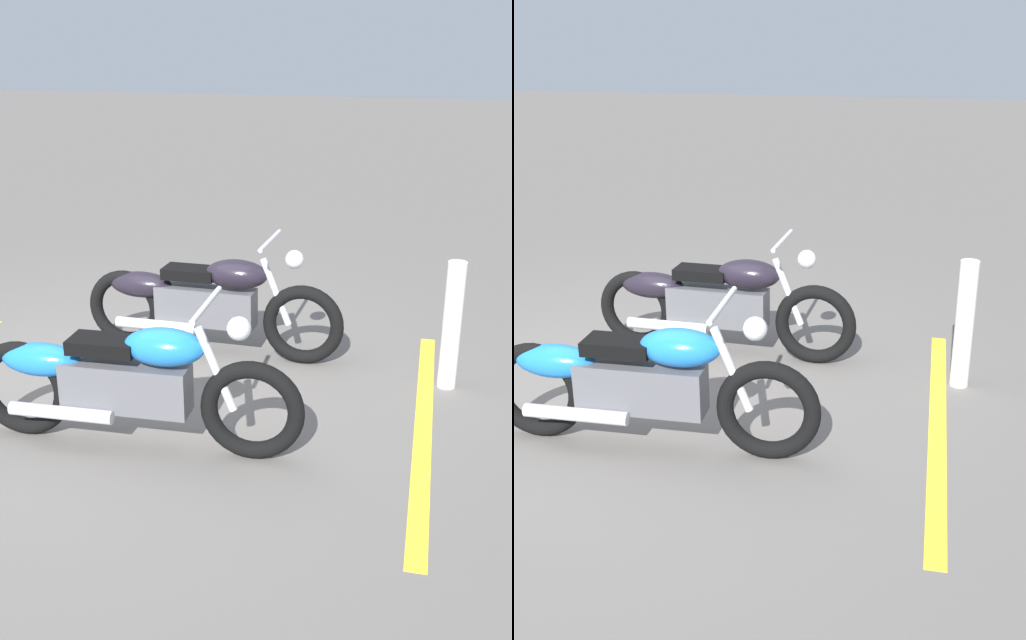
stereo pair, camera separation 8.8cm
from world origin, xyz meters
The scene contains 5 objects.
ground_plane centered at (0.00, 0.00, 0.00)m, with size 60.00×60.00×0.00m, color #66605B.
motorcycle_bright_foreground centered at (0.53, -0.81, 0.46)m, with size 2.23×0.62×1.04m.
motorcycle_dark_foreground centered at (0.53, 0.80, 0.46)m, with size 2.23×0.62×1.04m.
bollard_post centered at (2.53, 0.65, 0.50)m, with size 0.14×0.14×1.00m, color white.
parking_stripe_mid centered at (2.40, -0.01, 0.00)m, with size 3.20×0.12×0.01m, color yellow.
Camera 1 is at (2.49, -4.81, 2.53)m, focal length 42.29 mm.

